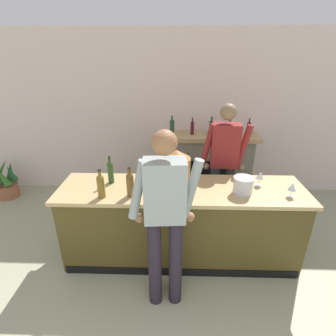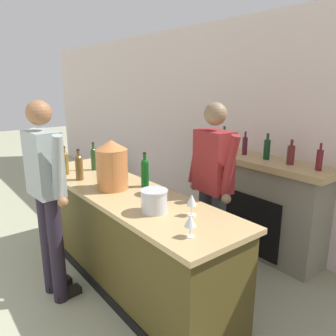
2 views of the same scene
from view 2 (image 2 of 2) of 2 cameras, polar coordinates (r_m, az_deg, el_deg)
name	(u,v)px [view 2 (image 2 of 2)]	position (r m, az deg, el deg)	size (l,w,h in m)	color
wall_back_panel	(241,130)	(4.38, 12.54, 6.54)	(12.00, 0.07, 2.75)	silver
bar_counter	(123,235)	(3.39, -7.76, -11.46)	(2.80, 0.73, 0.97)	#4B3F1A
fireplace_stone	(262,205)	(4.02, 16.11, -6.17)	(1.60, 0.52, 1.44)	gray
potted_plant_corner	(106,170)	(6.61, -10.70, -0.30)	(0.47, 0.47, 0.68)	#A15E3F
person_customer	(47,194)	(3.08, -20.28, -4.21)	(0.66, 0.32, 1.84)	#261F2B
person_bartender	(212,188)	(3.14, 7.73, -3.41)	(0.66, 0.33, 1.80)	#34383E
copper_dispenser	(112,165)	(3.16, -9.73, 0.58)	(0.30, 0.34, 0.48)	#CB7941
ice_bucket_steel	(154,201)	(2.60, -2.42, -5.75)	(0.22, 0.22, 0.18)	silver
wine_bottle_burgundy_dark	(94,158)	(3.92, -12.80, 1.75)	(0.07, 0.07, 0.33)	#254720
wine_bottle_rose_blush	(79,166)	(3.56, -15.22, 0.30)	(0.08, 0.08, 0.33)	brown
wine_bottle_cabernet_heavy	(145,171)	(3.22, -4.05, -0.60)	(0.08, 0.08, 0.35)	#0D5317
wine_bottle_port_short	(65,162)	(3.82, -17.52, 1.03)	(0.08, 0.08, 0.32)	brown
wine_glass_by_dispenser	(190,221)	(2.20, 3.90, -9.24)	(0.08, 0.08, 0.16)	silver
wine_glass_back_row	(192,201)	(2.53, 4.15, -5.69)	(0.08, 0.08, 0.17)	silver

